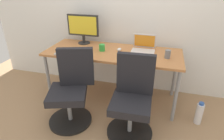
# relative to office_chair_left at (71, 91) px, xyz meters

# --- Properties ---
(ground_plane) EXTENTS (5.28, 5.28, 0.00)m
(ground_plane) POSITION_rel_office_chair_left_xyz_m (0.37, 0.61, -0.42)
(ground_plane) COLOR #9E7A56
(back_wall) EXTENTS (4.40, 0.04, 2.60)m
(back_wall) POSITION_rel_office_chair_left_xyz_m (0.37, 1.05, 0.88)
(back_wall) COLOR white
(back_wall) RESTS_ON ground
(desk) EXTENTS (1.85, 0.72, 0.75)m
(desk) POSITION_rel_office_chair_left_xyz_m (0.37, 0.61, 0.27)
(desk) COLOR #B77542
(desk) RESTS_ON ground
(office_chair_left) EXTENTS (0.55, 0.55, 0.94)m
(office_chair_left) POSITION_rel_office_chair_left_xyz_m (0.00, 0.00, 0.00)
(office_chair_left) COLOR black
(office_chair_left) RESTS_ON ground
(office_chair_right) EXTENTS (0.54, 0.54, 0.94)m
(office_chair_right) POSITION_rel_office_chair_left_xyz_m (0.75, 0.00, 0.00)
(office_chair_right) COLOR black
(office_chair_right) RESTS_ON ground
(water_bottle_on_floor) EXTENTS (0.09, 0.09, 0.31)m
(water_bottle_on_floor) POSITION_rel_office_chair_left_xyz_m (1.55, 0.34, -0.28)
(water_bottle_on_floor) COLOR white
(water_bottle_on_floor) RESTS_ON ground
(desktop_monitor) EXTENTS (0.48, 0.18, 0.43)m
(desktop_monitor) POSITION_rel_office_chair_left_xyz_m (-0.15, 0.83, 0.58)
(desktop_monitor) COLOR #262626
(desktop_monitor) RESTS_ON desk
(open_laptop) EXTENTS (0.31, 0.28, 0.22)m
(open_laptop) POSITION_rel_office_chair_left_xyz_m (0.77, 0.73, 0.39)
(open_laptop) COLOR silver
(open_laptop) RESTS_ON desk
(keyboard_by_monitor) EXTENTS (0.34, 0.12, 0.02)m
(keyboard_by_monitor) POSITION_rel_office_chair_left_xyz_m (-0.17, 0.33, 0.34)
(keyboard_by_monitor) COLOR #B7B7B7
(keyboard_by_monitor) RESTS_ON desk
(keyboard_by_laptop) EXTENTS (0.34, 0.12, 0.02)m
(keyboard_by_laptop) POSITION_rel_office_chair_left_xyz_m (0.76, 0.33, 0.34)
(keyboard_by_laptop) COLOR #B7B7B7
(keyboard_by_laptop) RESTS_ON desk
(mouse_by_monitor) EXTENTS (0.06, 0.10, 0.03)m
(mouse_by_monitor) POSITION_rel_office_chair_left_xyz_m (0.11, 0.32, 0.35)
(mouse_by_monitor) COLOR #B7B7B7
(mouse_by_monitor) RESTS_ON desk
(mouse_by_laptop) EXTENTS (0.06, 0.10, 0.03)m
(mouse_by_laptop) POSITION_rel_office_chair_left_xyz_m (0.44, 0.66, 0.35)
(mouse_by_laptop) COLOR silver
(mouse_by_laptop) RESTS_ON desk
(coffee_mug) EXTENTS (0.08, 0.08, 0.09)m
(coffee_mug) POSITION_rel_office_chair_left_xyz_m (0.21, 0.59, 0.38)
(coffee_mug) COLOR green
(coffee_mug) RESTS_ON desk
(pen_cup) EXTENTS (0.07, 0.07, 0.10)m
(pen_cup) POSITION_rel_office_chair_left_xyz_m (1.09, 0.56, 0.38)
(pen_cup) COLOR slate
(pen_cup) RESTS_ON desk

